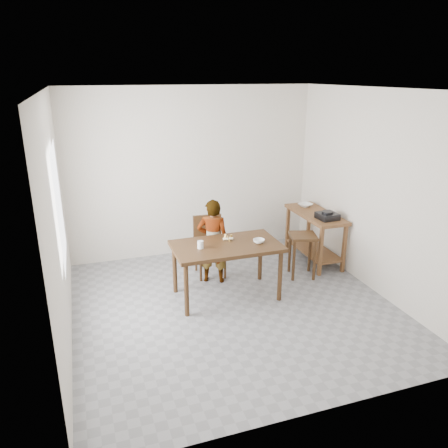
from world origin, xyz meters
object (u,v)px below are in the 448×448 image
object	(u,v)px
dining_table	(226,271)
child	(213,241)
dining_chair	(210,247)
stool	(302,255)
prep_counter	(314,237)

from	to	relation	value
dining_table	child	bearing A→B (deg)	93.73
dining_chair	stool	size ratio (longest dim) A/B	1.35
child	prep_counter	bearing A→B (deg)	-150.21
prep_counter	stool	world-z (taller)	prep_counter
child	dining_chair	xyz separation A→B (m)	(0.02, 0.21, -0.18)
dining_table	prep_counter	world-z (taller)	prep_counter
prep_counter	stool	size ratio (longest dim) A/B	1.84
child	dining_chair	bearing A→B (deg)	-72.63
child	stool	size ratio (longest dim) A/B	1.89
dining_table	dining_chair	xyz separation A→B (m)	(-0.01, 0.71, 0.06)
prep_counter	child	bearing A→B (deg)	-173.40
prep_counter	child	world-z (taller)	child
child	stool	distance (m)	1.35
child	stool	xyz separation A→B (m)	(1.29, -0.26, -0.29)
stool	child	bearing A→B (deg)	168.68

